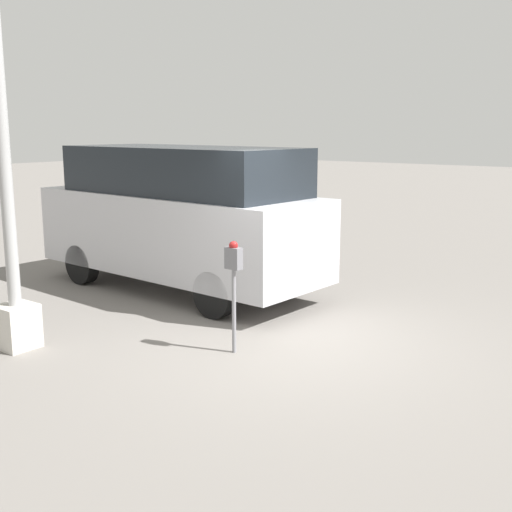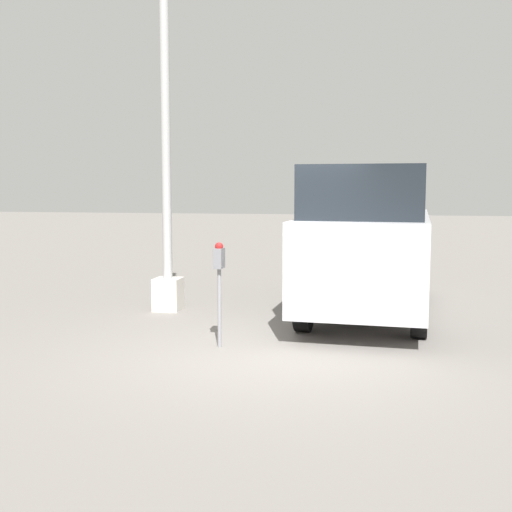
{
  "view_description": "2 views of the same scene",
  "coord_description": "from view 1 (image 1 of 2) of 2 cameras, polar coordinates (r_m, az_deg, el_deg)",
  "views": [
    {
      "loc": [
        -4.4,
        6.34,
        2.69
      ],
      "look_at": [
        0.38,
        -0.03,
        1.1
      ],
      "focal_mm": 45.0,
      "sensor_mm": 36.0,
      "label": 1
    },
    {
      "loc": [
        -7.71,
        -1.52,
        2.1
      ],
      "look_at": [
        0.35,
        0.07,
        1.2
      ],
      "focal_mm": 45.0,
      "sensor_mm": 36.0,
      "label": 2
    }
  ],
  "objects": [
    {
      "name": "parking_meter_near",
      "position": [
        7.63,
        -2.0,
        -1.34
      ],
      "size": [
        0.2,
        0.11,
        1.38
      ],
      "rotation": [
        0.0,
        0.0,
        -0.01
      ],
      "color": "gray",
      "rests_on": "ground"
    },
    {
      "name": "parked_van",
      "position": [
        10.7,
        -6.81,
        3.66
      ],
      "size": [
        5.27,
        2.13,
        2.39
      ],
      "rotation": [
        0.0,
        0.0,
        -0.05
      ],
      "color": "#B2B2B7",
      "rests_on": "ground"
    },
    {
      "name": "ground_plane",
      "position": [
        8.17,
        2.01,
        -7.91
      ],
      "size": [
        80.0,
        80.0,
        0.0
      ],
      "primitive_type": "plane",
      "color": "slate"
    },
    {
      "name": "lamp_post",
      "position": [
        8.25,
        -21.11,
        2.86
      ],
      "size": [
        0.44,
        0.44,
        5.12
      ],
      "color": "beige",
      "rests_on": "ground"
    }
  ]
}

